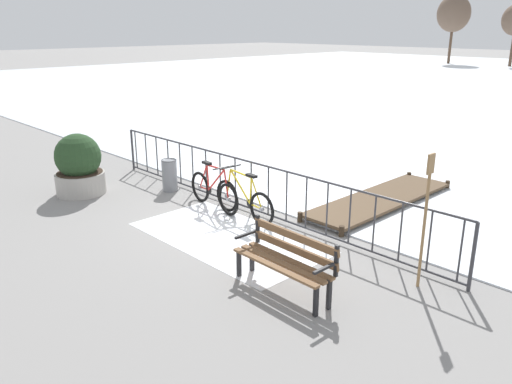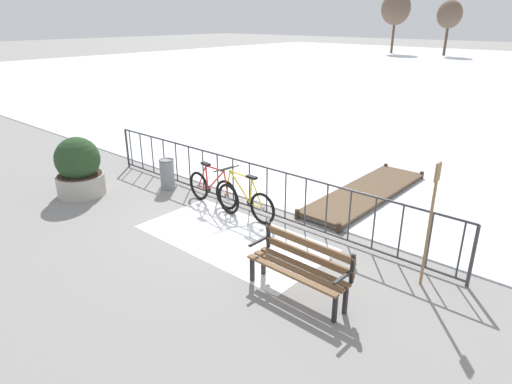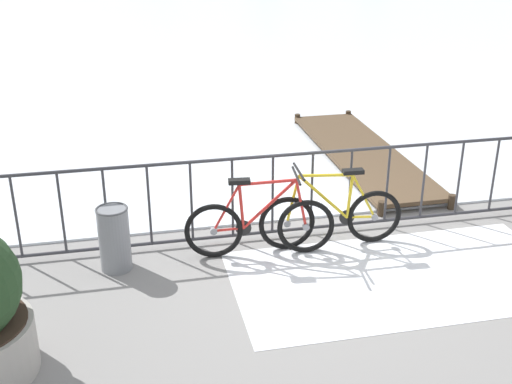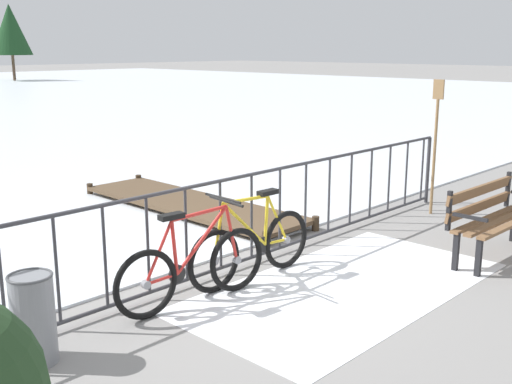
{
  "view_description": "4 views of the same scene",
  "coord_description": "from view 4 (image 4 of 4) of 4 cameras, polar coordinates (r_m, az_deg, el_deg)",
  "views": [
    {
      "loc": [
        7.05,
        -6.68,
        3.6
      ],
      "look_at": [
        0.58,
        -0.43,
        0.66
      ],
      "focal_mm": 35.76,
      "sensor_mm": 36.0,
      "label": 1
    },
    {
      "loc": [
        5.89,
        -6.54,
        3.87
      ],
      "look_at": [
        0.95,
        -0.87,
        0.91
      ],
      "focal_mm": 31.21,
      "sensor_mm": 36.0,
      "label": 2
    },
    {
      "loc": [
        -2.16,
        -6.8,
        3.61
      ],
      "look_at": [
        -0.71,
        -0.13,
        0.68
      ],
      "focal_mm": 45.59,
      "sensor_mm": 36.0,
      "label": 3
    },
    {
      "loc": [
        -4.37,
        -4.7,
        2.43
      ],
      "look_at": [
        0.37,
        -0.18,
        0.9
      ],
      "focal_mm": 43.59,
      "sensor_mm": 36.0,
      "label": 4
    }
  ],
  "objects": [
    {
      "name": "oar_upright",
      "position": [
        9.44,
        16.14,
        4.77
      ],
      "size": [
        0.04,
        0.16,
        1.98
      ],
      "color": "#937047",
      "rests_on": "ground"
    },
    {
      "name": "tree_east_mid",
      "position": [
        49.87,
        -21.62,
        13.69
      ],
      "size": [
        2.92,
        2.92,
        5.5
      ],
      "color": "brown",
      "rests_on": "ground"
    },
    {
      "name": "wooden_dock",
      "position": [
        9.46,
        -6.02,
        -1.05
      ],
      "size": [
        1.1,
        4.13,
        0.2
      ],
      "color": "brown",
      "rests_on": "ground"
    },
    {
      "name": "ground_plane",
      "position": [
        6.86,
        -3.22,
        -7.59
      ],
      "size": [
        160.0,
        160.0,
        0.0
      ],
      "primitive_type": "plane",
      "color": "gray"
    },
    {
      "name": "snow_patch",
      "position": [
        6.59,
        8.27,
        -8.59
      ],
      "size": [
        3.62,
        1.88,
        0.01
      ],
      "primitive_type": "cube",
      "color": "white",
      "rests_on": "ground"
    },
    {
      "name": "park_bench",
      "position": [
        7.83,
        20.8,
        -1.9
      ],
      "size": [
        1.61,
        0.52,
        0.89
      ],
      "color": "brown",
      "rests_on": "ground"
    },
    {
      "name": "railing_fence",
      "position": [
        6.69,
        -3.28,
        -3.09
      ],
      "size": [
        9.06,
        0.06,
        1.07
      ],
      "color": "#38383D",
      "rests_on": "ground"
    },
    {
      "name": "bicycle_second",
      "position": [
        6.02,
        -5.77,
        -6.93
      ],
      "size": [
        1.71,
        0.52,
        0.97
      ],
      "color": "black",
      "rests_on": "ground"
    },
    {
      "name": "bicycle_near_railing",
      "position": [
        6.61,
        -0.34,
        -5.0
      ],
      "size": [
        1.71,
        0.52,
        0.97
      ],
      "color": "black",
      "rests_on": "ground"
    },
    {
      "name": "trash_bin",
      "position": [
        5.22,
        -19.76,
        -10.85
      ],
      "size": [
        0.35,
        0.35,
        0.73
      ],
      "color": "gray",
      "rests_on": "ground"
    }
  ]
}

